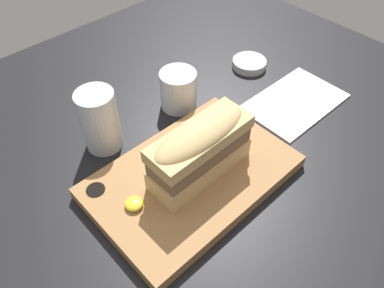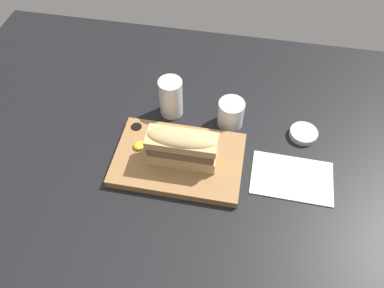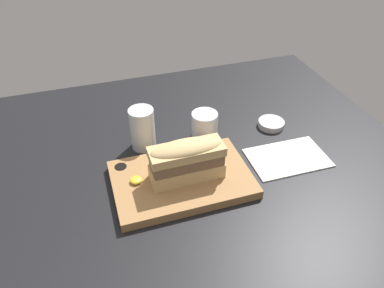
# 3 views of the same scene
# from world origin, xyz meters

# --- Properties ---
(dining_table) EXTENTS (1.41, 1.17, 0.02)m
(dining_table) POSITION_xyz_m (0.00, 0.00, 0.01)
(dining_table) COLOR black
(dining_table) RESTS_ON ground
(serving_board) EXTENTS (0.33, 0.22, 0.02)m
(serving_board) POSITION_xyz_m (0.06, 0.01, 0.03)
(serving_board) COLOR #9E7042
(serving_board) RESTS_ON dining_table
(sandwich) EXTENTS (0.18, 0.07, 0.10)m
(sandwich) POSITION_xyz_m (0.07, -0.00, 0.10)
(sandwich) COLOR tan
(sandwich) RESTS_ON serving_board
(mustard_dollop) EXTENTS (0.03, 0.03, 0.01)m
(mustard_dollop) POSITION_xyz_m (-0.05, 0.02, 0.05)
(mustard_dollop) COLOR yellow
(mustard_dollop) RESTS_ON serving_board
(water_glass) EXTENTS (0.07, 0.07, 0.12)m
(water_glass) POSITION_xyz_m (-0.00, 0.18, 0.07)
(water_glass) COLOR silver
(water_glass) RESTS_ON dining_table
(wine_glass) EXTENTS (0.07, 0.07, 0.08)m
(wine_glass) POSITION_xyz_m (0.17, 0.17, 0.06)
(wine_glass) COLOR silver
(wine_glass) RESTS_ON dining_table
(napkin) EXTENTS (0.21, 0.14, 0.00)m
(napkin) POSITION_xyz_m (0.35, 0.01, 0.02)
(napkin) COLOR white
(napkin) RESTS_ON dining_table
(condiment_dish) EXTENTS (0.08, 0.08, 0.02)m
(condiment_dish) POSITION_xyz_m (0.38, 0.16, 0.03)
(condiment_dish) COLOR #B2B2B7
(condiment_dish) RESTS_ON dining_table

